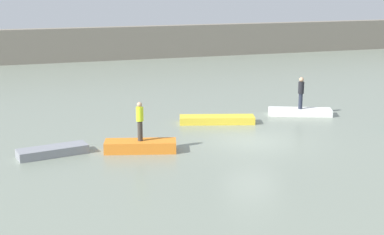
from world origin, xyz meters
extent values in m
plane|color=gray|center=(0.00, 0.00, 0.00)|extent=(120.00, 120.00, 0.00)
cube|color=gray|center=(0.00, 29.04, 1.53)|extent=(80.00, 1.20, 3.06)
cube|color=gray|center=(-9.04, 0.64, 0.19)|extent=(3.09, 1.46, 0.38)
cube|color=orange|center=(-5.32, 0.01, 0.25)|extent=(3.27, 1.78, 0.50)
cube|color=gold|center=(-0.37, 3.66, 0.19)|extent=(4.04, 2.03, 0.38)
cube|color=white|center=(4.67, 3.94, 0.18)|extent=(3.58, 2.24, 0.36)
cylinder|color=#38332D|center=(-5.32, 0.01, 0.94)|extent=(0.22, 0.22, 0.89)
cylinder|color=#D8F226|center=(-5.32, 0.01, 1.70)|extent=(0.32, 0.32, 0.61)
sphere|color=tan|center=(-5.32, 0.01, 2.12)|extent=(0.22, 0.22, 0.22)
cylinder|color=#232838|center=(4.67, 3.94, 0.79)|extent=(0.22, 0.22, 0.87)
cylinder|color=black|center=(4.67, 3.94, 1.55)|extent=(0.32, 0.32, 0.65)
sphere|color=tan|center=(4.67, 3.94, 2.01)|extent=(0.26, 0.26, 0.26)
camera|label=1|loc=(-10.50, -23.25, 7.39)|focal=52.78mm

